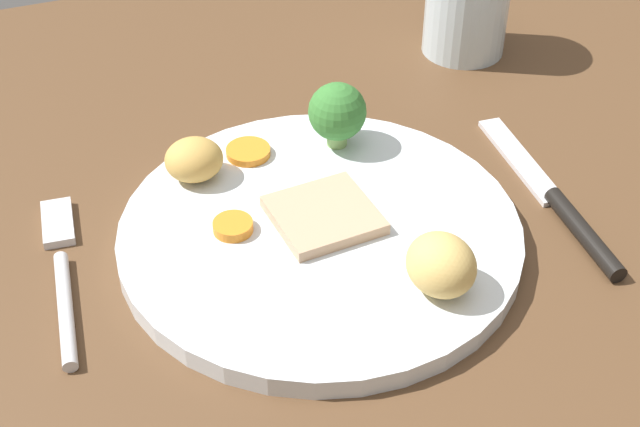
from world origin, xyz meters
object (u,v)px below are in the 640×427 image
object	(u,v)px
broccoli_floret	(337,113)
knife	(559,204)
carrot_coin_back	(233,226)
meat_slice_main	(324,215)
dinner_plate	(320,234)
roast_potato_right	(194,160)
fork	(62,270)
carrot_coin_front	(248,152)
roast_potato_left	(441,265)

from	to	relation	value
broccoli_floret	knife	xyz separation A→B (cm)	(11.90, -10.77, -3.64)
broccoli_floret	carrot_coin_back	bearing A→B (deg)	-146.39
knife	meat_slice_main	bearing A→B (deg)	82.73
dinner_plate	meat_slice_main	xyz separation A→B (cm)	(0.43, 0.46, 1.10)
meat_slice_main	roast_potato_right	world-z (taller)	roast_potato_right
dinner_plate	meat_slice_main	bearing A→B (deg)	46.47
roast_potato_right	fork	xyz separation A→B (cm)	(-10.07, -4.99, -2.46)
roast_potato_right	carrot_coin_back	xyz separation A→B (cm)	(0.74, -6.39, -1.11)
dinner_plate	knife	bearing A→B (deg)	-9.49
meat_slice_main	roast_potato_right	distance (cm)	9.98
dinner_plate	fork	bearing A→B (deg)	169.63
roast_potato_right	carrot_coin_front	world-z (taller)	roast_potato_right
roast_potato_right	carrot_coin_back	bearing A→B (deg)	-83.40
dinner_plate	roast_potato_left	world-z (taller)	roast_potato_left
roast_potato_left	broccoli_floret	xyz separation A→B (cm)	(-0.09, 15.91, 0.86)
broccoli_floret	fork	distance (cm)	21.52
meat_slice_main	knife	bearing A→B (deg)	-11.33
carrot_coin_back	roast_potato_right	bearing A→B (deg)	96.60
dinner_plate	roast_potato_left	size ratio (longest dim) A/B	5.80
dinner_plate	carrot_coin_back	bearing A→B (deg)	163.80
roast_potato_right	carrot_coin_back	size ratio (longest dim) A/B	1.55
fork	knife	world-z (taller)	knife
meat_slice_main	roast_potato_left	world-z (taller)	roast_potato_left
roast_potato_left	fork	xyz separation A→B (cm)	(-20.67, 10.82, -2.84)
roast_potato_right	fork	bearing A→B (deg)	-153.66
roast_potato_right	fork	distance (cm)	11.50
roast_potato_right	knife	bearing A→B (deg)	-25.46
broccoli_floret	dinner_plate	bearing A→B (deg)	-118.81
knife	roast_potato_right	bearing A→B (deg)	68.60
carrot_coin_front	dinner_plate	bearing A→B (deg)	-78.02
roast_potato_right	carrot_coin_back	distance (cm)	6.53
carrot_coin_back	fork	world-z (taller)	carrot_coin_back
dinner_plate	meat_slice_main	world-z (taller)	meat_slice_main
meat_slice_main	fork	bearing A→B (deg)	171.43
carrot_coin_front	carrot_coin_back	world-z (taller)	carrot_coin_back
roast_potato_left	fork	bearing A→B (deg)	152.36
roast_potato_left	fork	distance (cm)	23.50
roast_potato_left	dinner_plate	bearing A→B (deg)	119.84
carrot_coin_front	carrot_coin_back	xyz separation A→B (cm)	(-3.42, -7.54, 0.07)
roast_potato_left	knife	size ratio (longest dim) A/B	0.24
meat_slice_main	roast_potato_left	size ratio (longest dim) A/B	1.42
dinner_plate	knife	world-z (taller)	dinner_plate
broccoli_floret	knife	bearing A→B (deg)	-42.16
carrot_coin_back	broccoli_floret	xyz separation A→B (cm)	(9.77, 6.49, 2.35)
dinner_plate	roast_potato_left	bearing A→B (deg)	-60.16
meat_slice_main	carrot_coin_back	world-z (taller)	meat_slice_main
roast_potato_left	carrot_coin_front	bearing A→B (deg)	110.80
dinner_plate	carrot_coin_front	size ratio (longest dim) A/B	8.26
meat_slice_main	roast_potato_right	bearing A→B (deg)	131.05
carrot_coin_back	broccoli_floret	size ratio (longest dim) A/B	0.53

